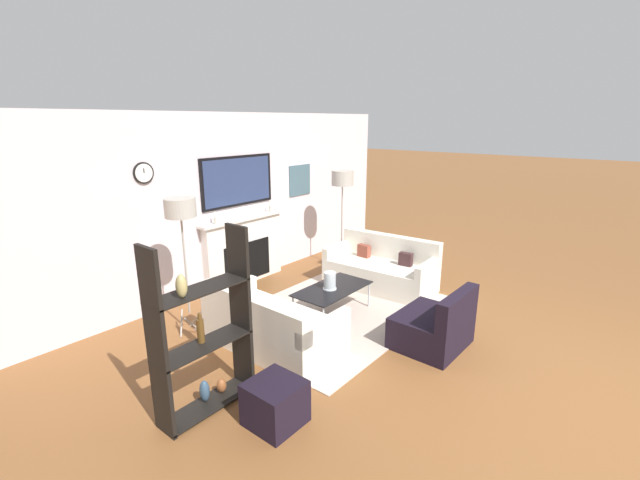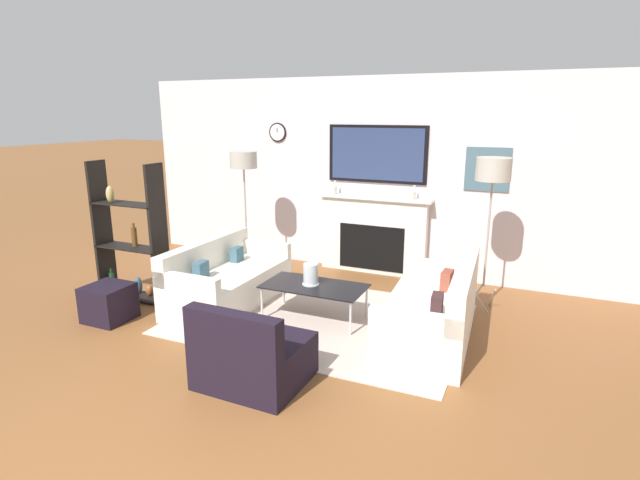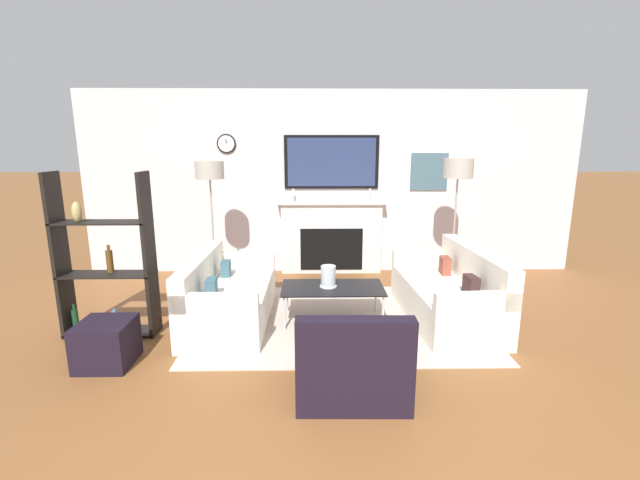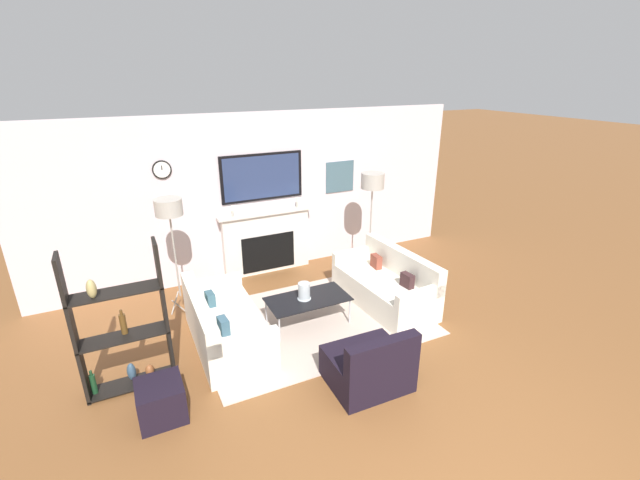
% 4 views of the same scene
% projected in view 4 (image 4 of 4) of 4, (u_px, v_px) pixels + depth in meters
% --- Properties ---
extents(fireplace_wall, '(7.39, 0.28, 2.70)m').
position_uv_depth(fireplace_wall, '(263.00, 202.00, 7.20)').
color(fireplace_wall, silver).
rests_on(fireplace_wall, ground_plane).
extents(area_rug, '(3.07, 2.19, 0.01)m').
position_uv_depth(area_rug, '(312.00, 321.00, 6.02)').
color(area_rug, beige).
rests_on(area_rug, ground_plane).
extents(couch_left, '(0.82, 1.64, 0.74)m').
position_uv_depth(couch_left, '(224.00, 326.00, 5.42)').
color(couch_left, white).
rests_on(couch_left, ground_plane).
extents(couch_right, '(0.89, 1.73, 0.80)m').
position_uv_depth(couch_right, '(386.00, 286.00, 6.42)').
color(couch_right, white).
rests_on(couch_right, ground_plane).
extents(armchair, '(0.86, 0.76, 0.74)m').
position_uv_depth(armchair, '(369.00, 366.00, 4.71)').
color(armchair, black).
rests_on(armchair, ground_plane).
extents(coffee_table, '(1.12, 0.59, 0.39)m').
position_uv_depth(coffee_table, '(308.00, 300.00, 5.85)').
color(coffee_table, black).
rests_on(coffee_table, ground_plane).
extents(hurricane_candle, '(0.19, 0.19, 0.24)m').
position_uv_depth(hurricane_candle, '(304.00, 292.00, 5.79)').
color(hurricane_candle, silver).
rests_on(hurricane_candle, coffee_table).
extents(floor_lamp_left, '(0.36, 0.36, 1.72)m').
position_uv_depth(floor_lamp_left, '(169.00, 210.00, 5.68)').
color(floor_lamp_left, '#9E998E').
rests_on(floor_lamp_left, ground_plane).
extents(floor_lamp_right, '(0.38, 0.38, 1.75)m').
position_uv_depth(floor_lamp_right, '(373.00, 183.00, 6.97)').
color(floor_lamp_right, '#9E998E').
rests_on(floor_lamp_right, ground_plane).
extents(shelf_unit, '(0.92, 0.28, 1.67)m').
position_uv_depth(shelf_unit, '(121.00, 328.00, 4.52)').
color(shelf_unit, black).
rests_on(shelf_unit, ground_plane).
extents(ottoman, '(0.45, 0.45, 0.40)m').
position_uv_depth(ottoman, '(161.00, 401.00, 4.28)').
color(ottoman, black).
rests_on(ottoman, ground_plane).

